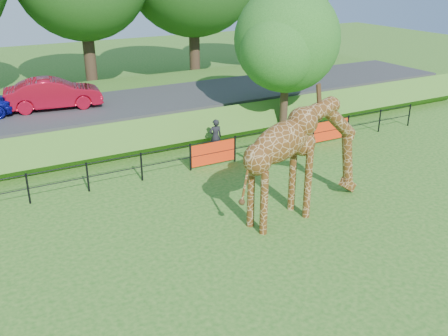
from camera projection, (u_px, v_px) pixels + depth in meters
The scene contains 8 objects.
ground at pixel (258, 296), 12.18m from camera, with size 90.00×90.00×0.00m, color #236218.
giraffe at pixel (305, 159), 15.62m from camera, with size 5.18×0.95×3.70m, color #5A3312, non-canonical shape.
perimeter_fence at pixel (142, 167), 18.44m from camera, with size 28.07×0.10×1.10m, color black, non-canonical shape.
embankment at pixel (88, 114), 24.47m from camera, with size 40.00×9.00×1.30m, color #236218.
road at pixel (95, 108), 22.98m from camera, with size 40.00×5.00×0.12m, color #2F2F31.
car_red at pixel (53, 94), 22.36m from camera, with size 1.45×4.17×1.37m, color red.
visitor at pixel (215, 137), 21.00m from camera, with size 0.55×0.36×1.51m, color black.
tree_east at pixel (288, 43), 21.74m from camera, with size 5.40×4.71×6.76m.
Camera 1 is at (-5.60, -8.41, 7.52)m, focal length 40.00 mm.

